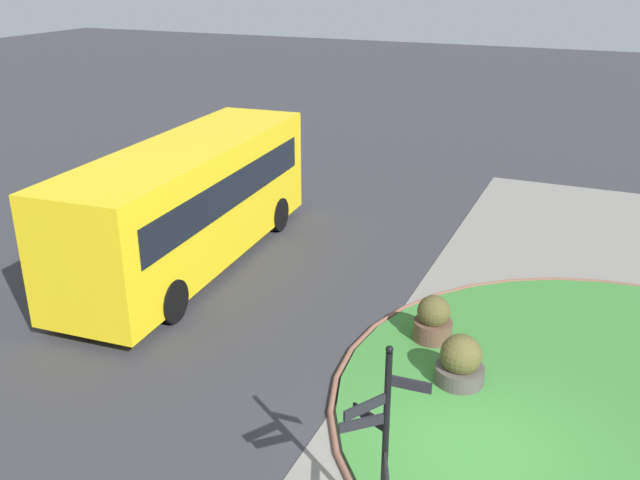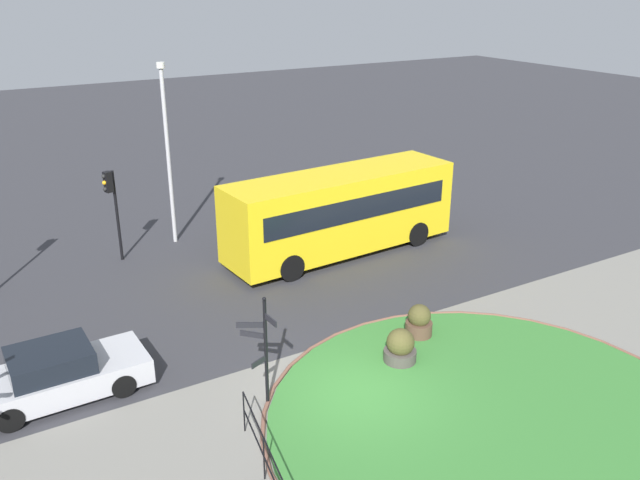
{
  "view_description": "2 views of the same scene",
  "coord_description": "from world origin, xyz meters",
  "px_view_note": "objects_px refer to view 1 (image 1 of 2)",
  "views": [
    {
      "loc": [
        -9.43,
        -1.35,
        7.52
      ],
      "look_at": [
        1.98,
        3.6,
        2.51
      ],
      "focal_mm": 38.89,
      "sensor_mm": 36.0,
      "label": 1
    },
    {
      "loc": [
        -8.31,
        -12.16,
        10.18
      ],
      "look_at": [
        1.44,
        4.33,
        2.62
      ],
      "focal_mm": 37.34,
      "sensor_mm": 36.0,
      "label": 2
    }
  ],
  "objects_px": {
    "bus_yellow": "(190,202)",
    "planter_near_signpost": "(460,364)",
    "signpost_directional": "(382,435)",
    "planter_kerbside": "(433,322)"
  },
  "relations": [
    {
      "from": "planter_near_signpost",
      "to": "planter_kerbside",
      "type": "xyz_separation_m",
      "value": [
        1.37,
        0.89,
        0.02
      ]
    },
    {
      "from": "bus_yellow",
      "to": "planter_near_signpost",
      "type": "distance_m",
      "value": 8.46
    },
    {
      "from": "signpost_directional",
      "to": "planter_kerbside",
      "type": "distance_m",
      "value": 5.69
    },
    {
      "from": "bus_yellow",
      "to": "planter_near_signpost",
      "type": "relative_size",
      "value": 8.9
    },
    {
      "from": "signpost_directional",
      "to": "planter_kerbside",
      "type": "bearing_deg",
      "value": 7.22
    },
    {
      "from": "planter_kerbside",
      "to": "signpost_directional",
      "type": "bearing_deg",
      "value": -172.78
    },
    {
      "from": "signpost_directional",
      "to": "planter_kerbside",
      "type": "relative_size",
      "value": 2.8
    },
    {
      "from": "planter_near_signpost",
      "to": "signpost_directional",
      "type": "bearing_deg",
      "value": 177.37
    },
    {
      "from": "signpost_directional",
      "to": "planter_near_signpost",
      "type": "height_order",
      "value": "signpost_directional"
    },
    {
      "from": "bus_yellow",
      "to": "planter_kerbside",
      "type": "xyz_separation_m",
      "value": [
        -1.56,
        -6.95,
        -1.24
      ]
    }
  ]
}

